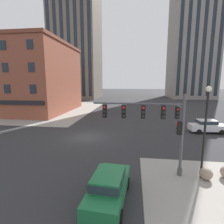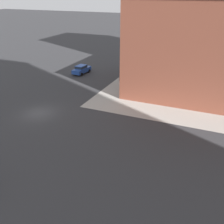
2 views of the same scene
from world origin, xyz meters
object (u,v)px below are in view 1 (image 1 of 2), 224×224
at_px(bollard_sphere_curb_a, 206,174).
at_px(street_lamp_corner_near, 206,123).
at_px(traffic_signal_main, 158,122).
at_px(car_main_northbound_near, 109,186).
at_px(car_main_southbound_far, 207,126).

xyz_separation_m(bollard_sphere_curb_a, street_lamp_corner_near, (-0.23, 0.22, 3.38)).
relative_size(traffic_signal_main, car_main_northbound_near, 1.36).
xyz_separation_m(traffic_signal_main, bollard_sphere_curb_a, (3.16, -0.50, -3.31)).
xyz_separation_m(street_lamp_corner_near, car_main_southbound_far, (4.77, 11.45, -2.88)).
distance_m(traffic_signal_main, car_main_northbound_near, 5.34).
height_order(bollard_sphere_curb_a, street_lamp_corner_near, street_lamp_corner_near).
bearing_deg(car_main_northbound_near, bollard_sphere_curb_a, 26.04).
bearing_deg(car_main_northbound_near, street_lamp_corner_near, 28.61).
bearing_deg(car_main_southbound_far, traffic_signal_main, -124.59).
xyz_separation_m(traffic_signal_main, car_main_northbound_near, (-2.92, -3.47, -2.81)).
height_order(traffic_signal_main, street_lamp_corner_near, street_lamp_corner_near).
relative_size(bollard_sphere_curb_a, street_lamp_corner_near, 0.13).
bearing_deg(car_main_northbound_near, car_main_southbound_far, 54.04).
distance_m(traffic_signal_main, bollard_sphere_curb_a, 4.61).
bearing_deg(car_main_southbound_far, bollard_sphere_curb_a, -111.26).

